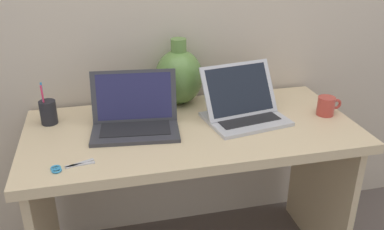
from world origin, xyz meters
The scene contains 7 objects.
desk centered at (0.00, 0.00, 0.56)m, with size 1.34×0.63×0.73m.
laptop_left centered at (-0.22, 0.04, 0.79)m, with size 0.36×0.26×0.22m.
laptop_right centered at (0.22, 0.03, 0.78)m, with size 0.36×0.30×0.22m.
green_vase centered at (0.00, 0.26, 0.85)m, with size 0.21×0.21×0.30m.
coffee_mug centered at (0.59, -0.02, 0.77)m, with size 0.11×0.07×0.08m.
pen_cup centered at (-0.57, 0.16, 0.78)m, with size 0.07×0.07×0.18m.
scissors centered at (-0.49, -0.21, 0.73)m, with size 0.15×0.07×0.01m.
Camera 1 is at (-0.35, -1.47, 1.47)m, focal length 38.82 mm.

